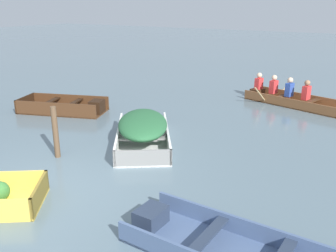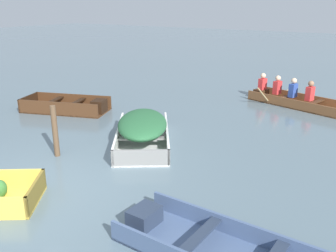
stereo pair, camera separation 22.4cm
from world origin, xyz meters
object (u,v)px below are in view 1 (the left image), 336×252
object	(u,v)px
rowboat_wooden_brown_with_crew	(289,97)
skiff_slate_blue_far_moored	(232,252)
mooring_post	(55,132)
skiff_white_near_moored	(143,127)
skiff_dark_varnish_mid_moored	(67,107)

from	to	relation	value
rowboat_wooden_brown_with_crew	skiff_slate_blue_far_moored	bearing A→B (deg)	-80.89
skiff_slate_blue_far_moored	mooring_post	bearing A→B (deg)	164.80
skiff_white_near_moored	rowboat_wooden_brown_with_crew	xyz separation A→B (m)	(2.07, 5.48, -0.19)
skiff_white_near_moored	skiff_dark_varnish_mid_moored	size ratio (longest dim) A/B	1.05
skiff_white_near_moored	mooring_post	distance (m)	2.00
skiff_slate_blue_far_moored	rowboat_wooden_brown_with_crew	xyz separation A→B (m)	(-1.34, 8.35, 0.12)
rowboat_wooden_brown_with_crew	mooring_post	bearing A→B (deg)	-114.21
rowboat_wooden_brown_with_crew	mooring_post	size ratio (longest dim) A/B	3.08
skiff_dark_varnish_mid_moored	mooring_post	size ratio (longest dim) A/B	2.45
skiff_dark_varnish_mid_moored	mooring_post	distance (m)	3.57
skiff_white_near_moored	skiff_slate_blue_far_moored	distance (m)	4.48
skiff_white_near_moored	rowboat_wooden_brown_with_crew	bearing A→B (deg)	69.25
skiff_slate_blue_far_moored	rowboat_wooden_brown_with_crew	bearing A→B (deg)	99.11
skiff_slate_blue_far_moored	mooring_post	size ratio (longest dim) A/B	2.90
rowboat_wooden_brown_with_crew	skiff_white_near_moored	bearing A→B (deg)	-110.75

